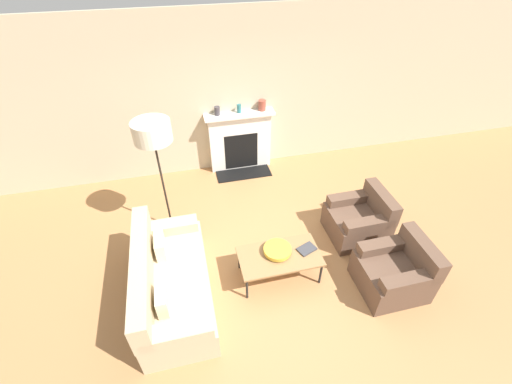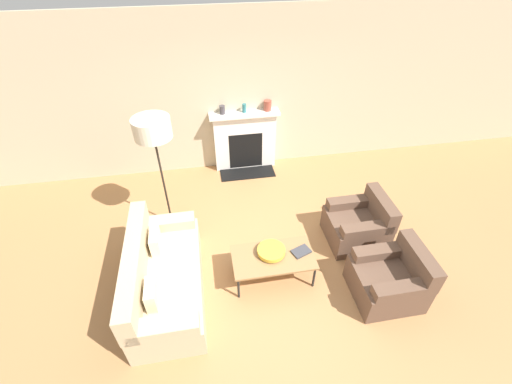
{
  "view_description": "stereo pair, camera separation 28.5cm",
  "coord_description": "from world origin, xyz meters",
  "views": [
    {
      "loc": [
        -0.98,
        -2.99,
        3.93
      ],
      "look_at": [
        0.04,
        1.19,
        0.45
      ],
      "focal_mm": 24.0,
      "sensor_mm": 36.0,
      "label": 1
    },
    {
      "loc": [
        -0.7,
        -3.04,
        3.93
      ],
      "look_at": [
        0.04,
        1.19,
        0.45
      ],
      "focal_mm": 24.0,
      "sensor_mm": 36.0,
      "label": 2
    }
  ],
  "objects": [
    {
      "name": "armchair_far",
      "position": [
        1.47,
        0.35,
        0.29
      ],
      "size": [
        0.83,
        0.77,
        0.77
      ],
      "rotation": [
        0.0,
        0.0,
        -1.57
      ],
      "color": "brown",
      "rests_on": "ground_plane"
    },
    {
      "name": "coffee_table",
      "position": [
        0.04,
        -0.14,
        0.38
      ],
      "size": [
        1.09,
        0.59,
        0.41
      ],
      "color": "olive",
      "rests_on": "ground_plane"
    },
    {
      "name": "couch",
      "position": [
        -1.42,
        -0.16,
        0.32
      ],
      "size": [
        0.86,
        1.85,
        0.87
      ],
      "rotation": [
        0.0,
        0.0,
        1.57
      ],
      "color": "tan",
      "rests_on": "ground_plane"
    },
    {
      "name": "wall_back",
      "position": [
        0.0,
        2.76,
        1.45
      ],
      "size": [
        18.0,
        0.06,
        2.9
      ],
      "color": "#BCAD8E",
      "rests_on": "ground_plane"
    },
    {
      "name": "fireplace",
      "position": [
        0.07,
        2.61,
        0.57
      ],
      "size": [
        1.28,
        0.59,
        1.16
      ],
      "color": "silver",
      "rests_on": "ground_plane"
    },
    {
      "name": "bowl",
      "position": [
        0.02,
        -0.08,
        0.46
      ],
      "size": [
        0.37,
        0.37,
        0.08
      ],
      "color": "gold",
      "rests_on": "coffee_table"
    },
    {
      "name": "floor_lamp",
      "position": [
        -1.36,
        1.19,
        1.63
      ],
      "size": [
        0.51,
        0.51,
        1.88
      ],
      "color": "black",
      "rests_on": "ground_plane"
    },
    {
      "name": "ground_plane",
      "position": [
        0.0,
        0.0,
        0.0
      ],
      "size": [
        18.0,
        18.0,
        0.0
      ],
      "primitive_type": "plane",
      "color": "#A87547"
    },
    {
      "name": "mantel_vase_center_left",
      "position": [
        0.07,
        2.63,
        1.24
      ],
      "size": [
        0.07,
        0.07,
        0.16
      ],
      "color": "#28666B",
      "rests_on": "fireplace"
    },
    {
      "name": "armchair_near",
      "position": [
        1.47,
        -0.67,
        0.29
      ],
      "size": [
        0.83,
        0.77,
        0.77
      ],
      "rotation": [
        0.0,
        0.0,
        -1.57
      ],
      "color": "brown",
      "rests_on": "ground_plane"
    },
    {
      "name": "mantel_vase_left",
      "position": [
        -0.32,
        2.63,
        1.24
      ],
      "size": [
        0.1,
        0.1,
        0.16
      ],
      "color": "#3D383D",
      "rests_on": "fireplace"
    },
    {
      "name": "book",
      "position": [
        0.42,
        -0.13,
        0.42
      ],
      "size": [
        0.29,
        0.24,
        0.02
      ],
      "rotation": [
        0.0,
        0.0,
        0.37
      ],
      "color": "#38383D",
      "rests_on": "coffee_table"
    },
    {
      "name": "mantel_vase_center_right",
      "position": [
        0.5,
        2.63,
        1.26
      ],
      "size": [
        0.14,
        0.14,
        0.19
      ],
      "color": "brown",
      "rests_on": "fireplace"
    }
  ]
}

